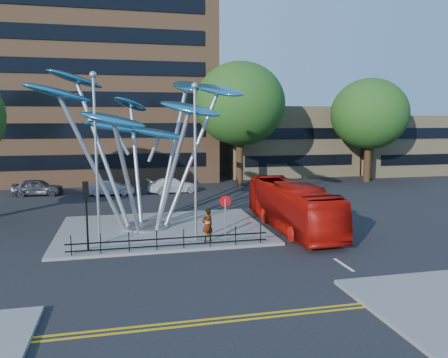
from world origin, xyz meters
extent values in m
plane|color=black|center=(0.00, 0.00, 0.00)|extent=(120.00, 120.00, 0.00)
cube|color=slate|center=(-1.00, 6.00, 0.07)|extent=(12.00, 9.00, 0.15)
cube|color=gold|center=(0.00, -6.00, 0.01)|extent=(40.00, 0.12, 0.01)
cube|color=gold|center=(0.00, -6.30, 0.01)|extent=(40.00, 0.12, 0.01)
cube|color=brown|center=(-6.00, 32.00, 15.00)|extent=(25.00, 15.00, 30.00)
cube|color=tan|center=(16.00, 30.00, 4.00)|extent=(15.00, 8.00, 8.00)
cube|color=tan|center=(30.00, 28.00, 3.50)|extent=(12.00, 8.00, 7.00)
cylinder|color=black|center=(8.00, 22.00, 2.86)|extent=(0.70, 0.70, 5.72)
ellipsoid|color=#214B15|center=(8.00, 22.00, 8.06)|extent=(8.80, 8.80, 8.10)
cylinder|color=black|center=(22.00, 22.00, 2.53)|extent=(0.70, 0.70, 5.06)
ellipsoid|color=#214B15|center=(22.00, 22.00, 7.13)|extent=(8.00, 8.00, 7.36)
cylinder|color=#9EA0A5|center=(-2.00, 6.50, 0.21)|extent=(2.80, 2.80, 0.12)
cylinder|color=#9EA0A5|center=(-3.20, 5.90, 4.05)|extent=(0.24, 0.24, 7.80)
ellipsoid|color=teal|center=(-6.40, 4.90, 7.95)|extent=(3.92, 2.95, 1.39)
cylinder|color=#9EA0A5|center=(-2.40, 5.50, 3.35)|extent=(0.24, 0.24, 6.40)
ellipsoid|color=teal|center=(-3.60, 3.30, 6.55)|extent=(3.47, 1.78, 1.31)
cylinder|color=#9EA0A5|center=(-1.40, 5.70, 3.65)|extent=(0.24, 0.24, 7.00)
ellipsoid|color=teal|center=(0.40, 4.10, 7.15)|extent=(3.81, 3.11, 1.36)
cylinder|color=#9EA0A5|center=(-0.80, 6.50, 4.25)|extent=(0.24, 0.24, 8.20)
ellipsoid|color=teal|center=(2.60, 6.90, 8.35)|extent=(3.52, 4.06, 1.44)
cylinder|color=#9EA0A5|center=(-1.20, 7.40, 4.45)|extent=(0.24, 0.24, 8.60)
ellipsoid|color=teal|center=(1.00, 9.40, 8.75)|extent=(2.21, 3.79, 1.39)
cylinder|color=#9EA0A5|center=(-2.20, 7.50, 3.85)|extent=(0.24, 0.24, 7.40)
ellipsoid|color=teal|center=(-2.60, 10.10, 7.55)|extent=(3.02, 3.71, 1.34)
cylinder|color=#9EA0A5|center=(-3.00, 6.90, 4.55)|extent=(0.24, 0.24, 8.80)
ellipsoid|color=teal|center=(-5.80, 8.30, 8.95)|extent=(3.88, 3.60, 1.42)
ellipsoid|color=teal|center=(-3.80, 6.70, 6.15)|extent=(3.40, 1.96, 1.13)
ellipsoid|color=teal|center=(-1.10, 6.10, 5.75)|extent=(3.39, 2.16, 1.11)
cylinder|color=#9EA0A5|center=(-4.50, 3.50, 4.40)|extent=(0.14, 0.14, 8.50)
sphere|color=#9EA0A5|center=(-4.50, 3.50, 8.77)|extent=(0.36, 0.36, 0.36)
cylinder|color=#9EA0A5|center=(0.50, 3.00, 4.15)|extent=(0.14, 0.14, 8.00)
sphere|color=#9EA0A5|center=(0.50, 3.00, 8.27)|extent=(0.36, 0.36, 0.36)
cylinder|color=black|center=(-5.00, 2.50, 1.75)|extent=(0.10, 0.10, 3.20)
cube|color=black|center=(-5.00, 2.50, 3.15)|extent=(0.28, 0.18, 0.85)
sphere|color=#FF0C0C|center=(-5.00, 2.50, 3.43)|extent=(0.18, 0.18, 0.18)
cylinder|color=#9EA0A5|center=(2.00, 2.50, 1.30)|extent=(0.08, 0.08, 2.30)
cylinder|color=red|center=(2.00, 2.53, 2.30)|extent=(0.60, 0.04, 0.60)
cube|color=white|center=(2.00, 2.55, 2.30)|extent=(0.42, 0.03, 0.10)
cylinder|color=black|center=(-5.70, 1.70, 0.65)|extent=(0.05, 0.05, 1.00)
cylinder|color=black|center=(-4.36, 1.70, 0.65)|extent=(0.05, 0.05, 1.00)
cylinder|color=black|center=(-3.01, 1.70, 0.65)|extent=(0.05, 0.05, 1.00)
cylinder|color=black|center=(-1.67, 1.70, 0.65)|extent=(0.05, 0.05, 1.00)
cylinder|color=black|center=(-0.33, 1.70, 0.65)|extent=(0.05, 0.05, 1.00)
cylinder|color=black|center=(1.01, 1.70, 0.65)|extent=(0.05, 0.05, 1.00)
cylinder|color=black|center=(2.36, 1.70, 0.65)|extent=(0.05, 0.05, 1.00)
cylinder|color=black|center=(3.70, 1.70, 0.65)|extent=(0.05, 0.05, 1.00)
cube|color=black|center=(-1.00, 1.70, 0.70)|extent=(10.00, 0.06, 0.06)
cube|color=black|center=(-1.00, 1.70, 0.35)|extent=(10.00, 0.06, 0.06)
imported|color=#B30F08|center=(6.63, 4.70, 1.41)|extent=(2.46, 10.14, 2.82)
imported|color=gray|center=(1.06, 2.63, 1.04)|extent=(0.75, 0.62, 1.77)
imported|color=#45474E|center=(-10.54, 20.63, 0.72)|extent=(4.38, 2.13, 1.44)
imported|color=#A5A9AD|center=(-4.30, 19.29, 0.65)|extent=(3.99, 1.60, 1.29)
imported|color=silver|center=(1.08, 19.52, 0.66)|extent=(4.75, 2.52, 1.31)
camera|label=1|loc=(-3.11, -19.46, 6.60)|focal=35.00mm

